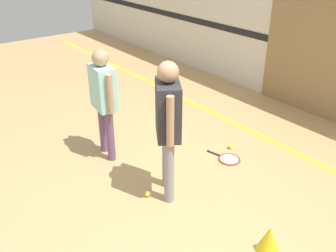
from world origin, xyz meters
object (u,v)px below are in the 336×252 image
tennis_ball_near_instructor (147,194)px  tennis_ball_by_spare_racket (230,146)px  person_student_left (103,93)px  person_instructor (168,117)px  training_cone (269,239)px  racket_spare_on_floor (228,159)px

tennis_ball_near_instructor → tennis_ball_by_spare_racket: same height
person_student_left → tennis_ball_by_spare_racket: person_student_left is taller
person_instructor → person_student_left: 1.15m
tennis_ball_by_spare_racket → training_cone: bearing=-35.8°
person_instructor → racket_spare_on_floor: bearing=126.6°
person_instructor → training_cone: (1.28, 0.18, -0.82)m
person_instructor → training_cone: bearing=41.2°
tennis_ball_near_instructor → racket_spare_on_floor: bearing=89.3°
tennis_ball_near_instructor → tennis_ball_by_spare_racket: (-0.16, 1.52, 0.00)m
tennis_ball_near_instructor → training_cone: 1.43m
racket_spare_on_floor → person_student_left: bearing=34.5°
tennis_ball_by_spare_racket → racket_spare_on_floor: bearing=-51.6°
tennis_ball_near_instructor → training_cone: training_cone is taller
person_student_left → racket_spare_on_floor: bearing=55.6°
person_student_left → training_cone: 2.55m
tennis_ball_near_instructor → tennis_ball_by_spare_racket: bearing=96.1°
racket_spare_on_floor → tennis_ball_by_spare_racket: tennis_ball_by_spare_racket is taller
tennis_ball_near_instructor → training_cone: bearing=17.0°
person_instructor → training_cone: 1.53m
racket_spare_on_floor → training_cone: size_ratio=1.79×
person_instructor → training_cone: person_instructor is taller
racket_spare_on_floor → tennis_ball_by_spare_racket: 0.29m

